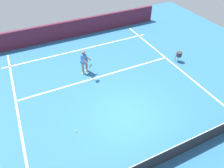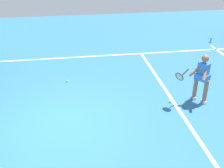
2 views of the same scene
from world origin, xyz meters
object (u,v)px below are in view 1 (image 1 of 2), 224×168
at_px(tennis_ball_near, 76,131).
at_px(tennis_ball_mid, 82,57).
at_px(tennis_ball_far, 90,80).
at_px(ball_hopper, 179,54).
at_px(tennis_player, 84,61).

distance_m(tennis_ball_near, tennis_ball_mid, 6.20).
xyz_separation_m(tennis_ball_near, tennis_ball_far, (-1.93, -3.17, 0.00)).
height_order(tennis_ball_mid, ball_hopper, ball_hopper).
bearing_deg(tennis_player, tennis_ball_mid, -102.88).
distance_m(tennis_ball_near, ball_hopper, 8.42).
xyz_separation_m(tennis_player, ball_hopper, (-6.04, 1.50, -0.30)).
xyz_separation_m(tennis_ball_far, ball_hopper, (-6.07, 0.59, 0.51)).
xyz_separation_m(tennis_player, tennis_ball_mid, (-0.38, -1.67, -0.81)).
distance_m(tennis_player, tennis_ball_near, 4.60).
bearing_deg(tennis_ball_mid, ball_hopper, 150.77).
xyz_separation_m(tennis_ball_mid, tennis_ball_far, (0.41, 2.57, 0.00)).
bearing_deg(tennis_ball_mid, tennis_ball_far, 80.88).
xyz_separation_m(tennis_ball_near, tennis_ball_mid, (-2.35, -5.74, 0.00)).
bearing_deg(tennis_ball_near, tennis_player, -115.75).
height_order(tennis_ball_near, ball_hopper, ball_hopper).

